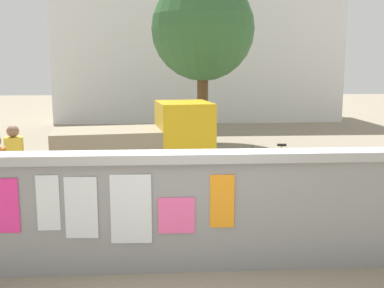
% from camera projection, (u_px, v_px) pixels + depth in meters
% --- Properties ---
extents(ground, '(60.00, 60.00, 0.00)m').
position_uv_depth(ground, '(173.00, 155.00, 14.03)').
color(ground, gray).
extents(poster_wall, '(8.10, 0.42, 1.58)m').
position_uv_depth(poster_wall, '(185.00, 209.00, 6.02)').
color(poster_wall, gray).
rests_on(poster_wall, ground).
extents(auto_rickshaw_truck, '(3.77, 1.98, 1.85)m').
position_uv_depth(auto_rickshaw_truck, '(142.00, 144.00, 10.64)').
color(auto_rickshaw_truck, black).
rests_on(auto_rickshaw_truck, ground).
extents(motorcycle, '(1.88, 0.68, 0.87)m').
position_uv_depth(motorcycle, '(259.00, 205.00, 7.41)').
color(motorcycle, black).
rests_on(motorcycle, ground).
extents(bicycle_near, '(1.71, 0.44, 0.95)m').
position_uv_depth(bicycle_near, '(274.00, 169.00, 10.38)').
color(bicycle_near, black).
rests_on(bicycle_near, ground).
extents(person_walking, '(0.44, 0.44, 1.62)m').
position_uv_depth(person_walking, '(15.00, 159.00, 8.40)').
color(person_walking, '#D83F72').
rests_on(person_walking, ground).
extents(tree_roadside, '(3.50, 3.50, 5.67)m').
position_uv_depth(tree_roadside, '(203.00, 30.00, 15.56)').
color(tree_roadside, brown).
rests_on(tree_roadside, ground).
extents(building_background, '(14.03, 5.99, 8.16)m').
position_uv_depth(building_background, '(196.00, 39.00, 23.84)').
color(building_background, silver).
rests_on(building_background, ground).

